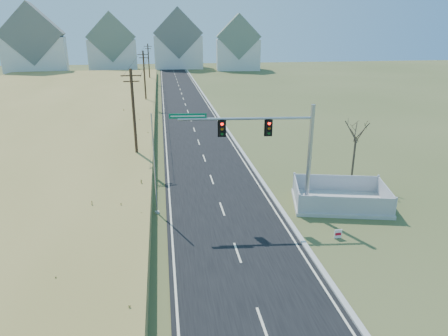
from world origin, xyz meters
TOP-DOWN VIEW (x-y plane):
  - ground at (0.00, 0.00)m, footprint 260.00×260.00m
  - road at (0.00, 50.00)m, footprint 8.00×180.00m
  - curb at (4.15, 50.00)m, footprint 0.30×180.00m
  - reed_marsh at (-24.00, 40.00)m, footprint 38.00×110.00m
  - utility_pole_near at (-6.50, 15.00)m, footprint 1.80×0.26m
  - utility_pole_mid at (-6.50, 45.00)m, footprint 1.80×0.26m
  - utility_pole_far at (-6.50, 75.00)m, footprint 1.80×0.26m
  - condo_nw at (-38.00, 100.00)m, footprint 17.69×13.38m
  - condo_nnw at (-18.00, 108.00)m, footprint 14.93×11.17m
  - condo_n at (2.00, 112.00)m, footprint 15.27×10.20m
  - condo_ne at (20.00, 104.00)m, footprint 14.12×10.51m
  - traffic_signal_mast at (3.91, 2.86)m, footprint 9.64×1.29m
  - fence_enclosure at (8.75, 3.51)m, footprint 7.64×6.06m
  - open_sign at (6.50, -1.23)m, footprint 0.48×0.07m
  - flagpole at (-4.63, 4.13)m, footprint 0.32×0.32m
  - bare_tree at (11.61, 7.61)m, footprint 2.15×2.15m

SIDE VIEW (x-z plane):
  - ground at x=0.00m, z-range 0.00..0.00m
  - road at x=0.00m, z-range 0.00..0.06m
  - curb at x=4.15m, z-range 0.00..0.18m
  - fence_enclosure at x=8.75m, z-range -0.48..1.07m
  - open_sign at x=6.50m, z-range 0.02..0.61m
  - reed_marsh at x=-24.00m, z-range 0.00..1.30m
  - flagpole at x=-4.63m, z-range -0.72..6.44m
  - bare_tree at x=11.61m, z-range 1.74..7.43m
  - utility_pole_near at x=-6.50m, z-range 0.18..9.18m
  - utility_pole_mid at x=-6.50m, z-range 0.18..9.18m
  - utility_pole_far at x=-6.50m, z-range 0.18..9.18m
  - traffic_signal_mast at x=3.91m, z-range 0.83..8.54m
  - condo_ne at x=20.00m, z-range -1.42..15.10m
  - condo_nnw at x=-18.00m, z-range -1.58..15.45m
  - condo_n at x=2.00m, z-range -1.66..16.88m
  - condo_nw at x=-38.00m, z-range -1.82..17.23m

